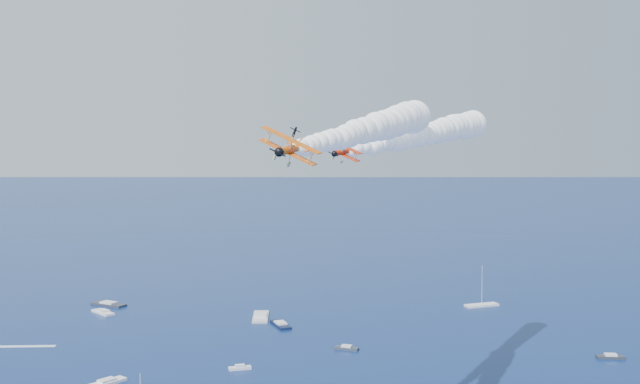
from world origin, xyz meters
name	(u,v)px	position (x,y,z in m)	size (l,w,h in m)	color
biplane_lead	(342,152)	(11.46, 37.18, 56.21)	(6.34, 7.12, 4.29)	red
biplane_trail	(289,150)	(-7.30, 5.75, 57.53)	(7.17, 8.04, 4.85)	#F65E05
smoke_trail_lead	(422,135)	(37.33, 59.55, 58.85)	(53.80, 47.43, 11.89)	white
smoke_trail_trail	(370,129)	(14.43, 32.16, 60.17)	(46.26, 54.79, 11.89)	white
spectator_boats	(185,362)	(-4.00, 110.95, 0.35)	(207.11, 186.06, 0.70)	white
boat_wakes	(49,374)	(-37.23, 113.32, 0.03)	(70.52, 71.73, 0.04)	white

